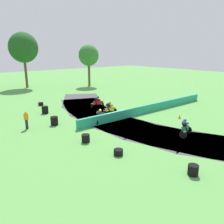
{
  "coord_description": "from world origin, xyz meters",
  "views": [
    {
      "loc": [
        -13.39,
        -16.22,
        6.71
      ],
      "look_at": [
        0.0,
        0.14,
        0.9
      ],
      "focal_mm": 36.09,
      "sensor_mm": 36.0,
      "label": 1
    }
  ],
  "objects_px": {
    "motorcycle_chase_yellow": "(110,109)",
    "tire_stack_mid_b": "(54,121)",
    "tire_stack_mid_a": "(45,110)",
    "traffic_cone": "(180,117)",
    "motorcycle_lead_red": "(98,102)",
    "tire_stack_extra_b": "(193,170)",
    "motorcycle_trailing_black": "(101,117)",
    "motorcycle_fourth_green": "(185,128)",
    "tire_stack_near": "(41,104)",
    "tire_stack_extra_a": "(118,152)",
    "tire_stack_far": "(86,138)",
    "track_marshal": "(26,120)"
  },
  "relations": [
    {
      "from": "motorcycle_chase_yellow",
      "to": "tire_stack_mid_b",
      "type": "xyz_separation_m",
      "value": [
        -6.27,
        0.45,
        -0.24
      ]
    },
    {
      "from": "motorcycle_chase_yellow",
      "to": "tire_stack_mid_a",
      "type": "distance_m",
      "value": 7.15
    },
    {
      "from": "tire_stack_mid_a",
      "to": "traffic_cone",
      "type": "bearing_deg",
      "value": -47.26
    },
    {
      "from": "traffic_cone",
      "to": "motorcycle_lead_red",
      "type": "bearing_deg",
      "value": 112.4
    },
    {
      "from": "tire_stack_extra_b",
      "to": "tire_stack_mid_a",
      "type": "bearing_deg",
      "value": 93.8
    },
    {
      "from": "motorcycle_trailing_black",
      "to": "traffic_cone",
      "type": "height_order",
      "value": "motorcycle_trailing_black"
    },
    {
      "from": "motorcycle_fourth_green",
      "to": "tire_stack_near",
      "type": "distance_m",
      "value": 18.13
    },
    {
      "from": "tire_stack_extra_a",
      "to": "motorcycle_chase_yellow",
      "type": "bearing_deg",
      "value": 54.41
    },
    {
      "from": "tire_stack_far",
      "to": "tire_stack_extra_a",
      "type": "bearing_deg",
      "value": -81.55
    },
    {
      "from": "motorcycle_chase_yellow",
      "to": "tire_stack_mid_a",
      "type": "height_order",
      "value": "motorcycle_chase_yellow"
    },
    {
      "from": "tire_stack_mid_a",
      "to": "tire_stack_extra_a",
      "type": "relative_size",
      "value": 1.28
    },
    {
      "from": "tire_stack_near",
      "to": "tire_stack_mid_b",
      "type": "height_order",
      "value": "tire_stack_mid_b"
    },
    {
      "from": "tire_stack_extra_a",
      "to": "tire_stack_mid_b",
      "type": "bearing_deg",
      "value": 93.5
    },
    {
      "from": "tire_stack_mid_a",
      "to": "traffic_cone",
      "type": "relative_size",
      "value": 1.82
    },
    {
      "from": "motorcycle_lead_red",
      "to": "tire_stack_near",
      "type": "bearing_deg",
      "value": 132.49
    },
    {
      "from": "motorcycle_trailing_black",
      "to": "tire_stack_near",
      "type": "bearing_deg",
      "value": 98.91
    },
    {
      "from": "tire_stack_near",
      "to": "tire_stack_extra_b",
      "type": "relative_size",
      "value": 1.03
    },
    {
      "from": "tire_stack_mid_b",
      "to": "motorcycle_lead_red",
      "type": "bearing_deg",
      "value": 21.73
    },
    {
      "from": "tire_stack_mid_b",
      "to": "tire_stack_far",
      "type": "bearing_deg",
      "value": -89.56
    },
    {
      "from": "track_marshal",
      "to": "traffic_cone",
      "type": "relative_size",
      "value": 3.7
    },
    {
      "from": "motorcycle_chase_yellow",
      "to": "tire_stack_mid_a",
      "type": "xyz_separation_m",
      "value": [
        -5.31,
        4.78,
        -0.24
      ]
    },
    {
      "from": "track_marshal",
      "to": "motorcycle_trailing_black",
      "type": "bearing_deg",
      "value": -24.87
    },
    {
      "from": "motorcycle_fourth_green",
      "to": "tire_stack_mid_b",
      "type": "height_order",
      "value": "motorcycle_fourth_green"
    },
    {
      "from": "motorcycle_trailing_black",
      "to": "tire_stack_mid_b",
      "type": "distance_m",
      "value": 4.36
    },
    {
      "from": "motorcycle_fourth_green",
      "to": "tire_stack_extra_b",
      "type": "height_order",
      "value": "motorcycle_fourth_green"
    },
    {
      "from": "tire_stack_extra_b",
      "to": "traffic_cone",
      "type": "height_order",
      "value": "tire_stack_extra_b"
    },
    {
      "from": "motorcycle_chase_yellow",
      "to": "track_marshal",
      "type": "distance_m",
      "value": 8.69
    },
    {
      "from": "motorcycle_chase_yellow",
      "to": "tire_stack_near",
      "type": "xyz_separation_m",
      "value": [
        -4.22,
        8.64,
        -0.44
      ]
    },
    {
      "from": "tire_stack_extra_a",
      "to": "tire_stack_extra_b",
      "type": "bearing_deg",
      "value": -70.5
    },
    {
      "from": "tire_stack_far",
      "to": "track_marshal",
      "type": "xyz_separation_m",
      "value": [
        -2.4,
        5.77,
        0.52
      ]
    },
    {
      "from": "tire_stack_extra_b",
      "to": "tire_stack_mid_b",
      "type": "bearing_deg",
      "value": 99.24
    },
    {
      "from": "motorcycle_chase_yellow",
      "to": "tire_stack_near",
      "type": "bearing_deg",
      "value": 116.05
    },
    {
      "from": "tire_stack_mid_a",
      "to": "traffic_cone",
      "type": "xyz_separation_m",
      "value": [
        9.75,
        -10.56,
        -0.18
      ]
    },
    {
      "from": "tire_stack_mid_a",
      "to": "tire_stack_far",
      "type": "distance_m",
      "value": 9.65
    },
    {
      "from": "motorcycle_chase_yellow",
      "to": "tire_stack_mid_b",
      "type": "bearing_deg",
      "value": 175.92
    },
    {
      "from": "tire_stack_mid_b",
      "to": "tire_stack_extra_b",
      "type": "relative_size",
      "value": 1.33
    },
    {
      "from": "tire_stack_far",
      "to": "motorcycle_fourth_green",
      "type": "bearing_deg",
      "value": -29.18
    },
    {
      "from": "motorcycle_lead_red",
      "to": "tire_stack_far",
      "type": "height_order",
      "value": "motorcycle_lead_red"
    },
    {
      "from": "tire_stack_near",
      "to": "motorcycle_chase_yellow",
      "type": "bearing_deg",
      "value": -63.95
    },
    {
      "from": "motorcycle_trailing_black",
      "to": "tire_stack_mid_a",
      "type": "distance_m",
      "value": 7.19
    },
    {
      "from": "motorcycle_chase_yellow",
      "to": "motorcycle_trailing_black",
      "type": "relative_size",
      "value": 1.02
    },
    {
      "from": "tire_stack_near",
      "to": "track_marshal",
      "type": "xyz_separation_m",
      "value": [
        -4.41,
        -7.7,
        0.62
      ]
    },
    {
      "from": "tire_stack_mid_a",
      "to": "tire_stack_mid_b",
      "type": "bearing_deg",
      "value": -102.51
    },
    {
      "from": "motorcycle_lead_red",
      "to": "tire_stack_extra_a",
      "type": "relative_size",
      "value": 2.74
    },
    {
      "from": "motorcycle_lead_red",
      "to": "tire_stack_extra_b",
      "type": "relative_size",
      "value": 2.85
    },
    {
      "from": "tire_stack_far",
      "to": "traffic_cone",
      "type": "relative_size",
      "value": 1.4
    },
    {
      "from": "motorcycle_fourth_green",
      "to": "motorcycle_lead_red",
      "type": "bearing_deg",
      "value": 90.46
    },
    {
      "from": "motorcycle_lead_red",
      "to": "tire_stack_extra_a",
      "type": "xyz_separation_m",
      "value": [
        -6.48,
        -11.28,
        -0.46
      ]
    },
    {
      "from": "motorcycle_chase_yellow",
      "to": "traffic_cone",
      "type": "bearing_deg",
      "value": -52.42
    },
    {
      "from": "tire_stack_near",
      "to": "tire_stack_far",
      "type": "relative_size",
      "value": 1.0
    }
  ]
}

